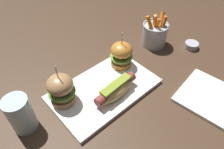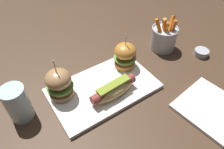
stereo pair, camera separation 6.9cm
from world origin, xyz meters
The scene contains 9 objects.
ground_plane centered at (0.00, 0.00, 0.00)m, with size 3.00×3.00×0.00m, color #422D1E.
platter_main centered at (0.00, 0.00, 0.01)m, with size 0.35×0.21×0.01m, color white.
hot_dog centered at (0.01, -0.05, 0.04)m, with size 0.16×0.07×0.05m.
slider_left centered at (-0.13, 0.05, 0.07)m, with size 0.08×0.08×0.15m.
slider_right centered at (0.12, 0.05, 0.06)m, with size 0.08×0.08×0.14m.
fries_bucket centered at (0.33, 0.06, 0.05)m, with size 0.11×0.11×0.15m.
sauce_ramekin centered at (0.43, -0.06, 0.01)m, with size 0.06×0.06×0.02m.
side_plate centered at (0.24, -0.26, 0.01)m, with size 0.18×0.18×0.01m, color white.
water_glass centered at (-0.26, 0.05, 0.06)m, with size 0.07×0.07×0.12m, color silver.
Camera 2 is at (-0.24, -0.41, 0.54)m, focal length 33.72 mm.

